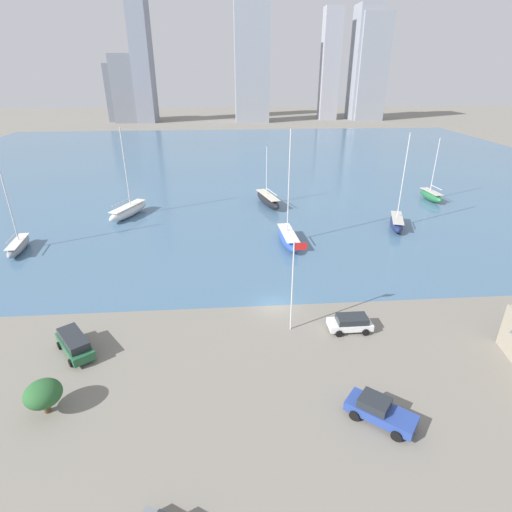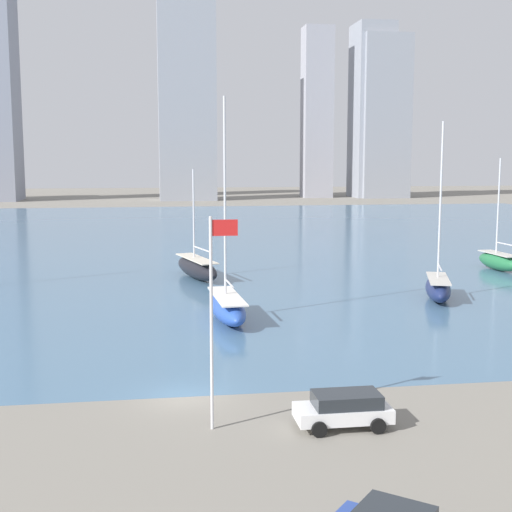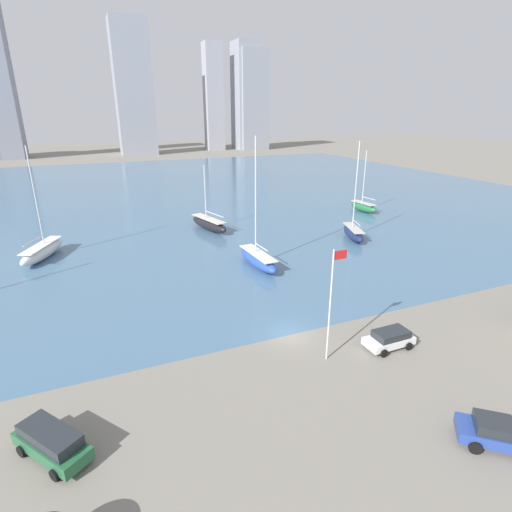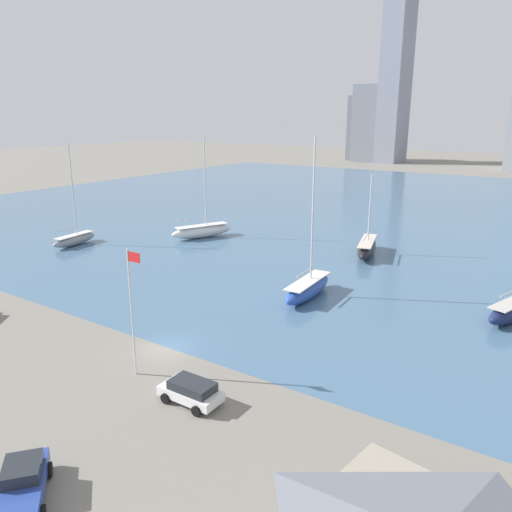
# 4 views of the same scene
# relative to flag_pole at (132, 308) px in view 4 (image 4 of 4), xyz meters

# --- Properties ---
(ground_plane) EXTENTS (500.00, 500.00, 0.00)m
(ground_plane) POSITION_rel_flag_pole_xyz_m (-1.10, 4.42, -5.20)
(ground_plane) COLOR gray
(harbor_water) EXTENTS (180.00, 140.00, 0.00)m
(harbor_water) POSITION_rel_flag_pole_xyz_m (-1.10, 74.42, -5.20)
(harbor_water) COLOR #476B89
(harbor_water) RESTS_ON ground_plane
(flag_pole) EXTENTS (1.24, 0.14, 9.47)m
(flag_pole) POSITION_rel_flag_pole_xyz_m (0.00, 0.00, 0.00)
(flag_pole) COLOR silver
(flag_pole) RESTS_ON ground_plane
(sailboat_white) EXTENTS (6.16, 10.14, 14.96)m
(sailboat_white) POSITION_rel_flag_pole_xyz_m (-23.13, 35.41, -4.13)
(sailboat_white) COLOR white
(sailboat_white) RESTS_ON harbor_water
(sailboat_gray) EXTENTS (2.57, 7.82, 14.50)m
(sailboat_gray) POSITION_rel_flag_pole_xyz_m (-35.55, 21.50, -4.26)
(sailboat_gray) COLOR gray
(sailboat_gray) RESTS_ON harbor_water
(sailboat_blue) EXTENTS (2.77, 9.42, 16.33)m
(sailboat_blue) POSITION_rel_flag_pole_xyz_m (2.84, 21.06, -4.14)
(sailboat_blue) COLOR #284CA8
(sailboat_blue) RESTS_ON harbor_water
(sailboat_black) EXTENTS (4.71, 10.38, 10.80)m
(sailboat_black) POSITION_rel_flag_pole_xyz_m (1.83, 39.86, -4.13)
(sailboat_black) COLOR black
(sailboat_black) RESTS_ON harbor_water
(parked_wagon_white) EXTENTS (4.25, 2.26, 1.57)m
(parked_wagon_white) POSITION_rel_flag_pole_xyz_m (5.78, -0.62, -4.35)
(parked_wagon_white) COLOR white
(parked_wagon_white) RESTS_ON ground_plane
(parked_pickup_blue) EXTENTS (5.10, 4.75, 1.77)m
(parked_pickup_blue) POSITION_rel_flag_pole_xyz_m (4.61, -11.76, -4.31)
(parked_pickup_blue) COLOR #284293
(parked_pickup_blue) RESTS_ON ground_plane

